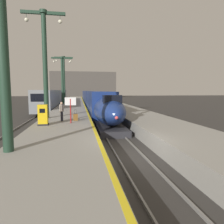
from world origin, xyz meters
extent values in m
plane|color=#33302D|center=(0.00, 0.00, 0.00)|extent=(260.00, 260.00, 0.00)
cube|color=gray|center=(-4.05, 24.75, 0.53)|extent=(4.80, 110.00, 1.05)
cube|color=gray|center=(4.05, 24.75, 0.53)|extent=(4.80, 110.00, 1.05)
cube|color=yellow|center=(-1.77, 24.75, 1.05)|extent=(0.20, 107.80, 0.01)
cube|color=slate|center=(-0.75, 27.50, 0.06)|extent=(0.08, 110.00, 0.12)
cube|color=slate|center=(0.75, 27.50, 0.06)|extent=(0.08, 110.00, 0.12)
cube|color=slate|center=(-8.85, 27.50, 0.06)|extent=(0.08, 110.00, 0.12)
cube|color=slate|center=(-7.35, 27.50, 0.06)|extent=(0.08, 110.00, 0.12)
ellipsoid|color=navy|center=(0.00, 8.14, 1.83)|extent=(2.78, 7.88, 2.56)
cube|color=#28282D|center=(0.00, 7.75, 0.28)|extent=(2.46, 6.69, 0.55)
cube|color=black|center=(0.00, 6.37, 2.90)|extent=(1.59, 1.00, 0.90)
sphere|color=#F24C4C|center=(0.00, 4.28, 1.68)|extent=(0.28, 0.28, 0.28)
cube|color=navy|center=(0.00, 17.50, 2.08)|extent=(2.90, 14.00, 3.05)
cube|color=black|center=(-1.42, 17.50, 2.62)|extent=(0.04, 11.90, 0.80)
cube|color=black|center=(1.42, 17.50, 2.62)|extent=(0.04, 11.90, 0.80)
cube|color=silver|center=(0.00, 17.50, 0.80)|extent=(2.92, 13.30, 0.24)
cube|color=black|center=(0.00, 13.02, 0.28)|extent=(2.03, 2.20, 0.56)
cube|color=black|center=(0.00, 21.98, 0.28)|extent=(2.03, 2.20, 0.56)
cube|color=navy|center=(0.00, 34.10, 2.08)|extent=(2.90, 18.00, 3.05)
cube|color=black|center=(-1.42, 34.10, 2.62)|extent=(0.04, 15.84, 0.80)
cube|color=black|center=(1.42, 34.10, 2.62)|extent=(0.04, 15.84, 0.80)
cube|color=black|center=(0.00, 27.98, 0.28)|extent=(2.03, 2.20, 0.56)
cube|color=black|center=(0.00, 40.22, 0.28)|extent=(2.03, 2.20, 0.56)
cube|color=navy|center=(0.00, 52.70, 2.08)|extent=(2.90, 18.00, 3.05)
cube|color=black|center=(-1.42, 52.70, 2.62)|extent=(0.04, 15.84, 0.80)
cube|color=black|center=(1.42, 52.70, 2.62)|extent=(0.04, 15.84, 0.80)
cube|color=black|center=(0.00, 46.58, 0.28)|extent=(2.03, 2.20, 0.56)
cube|color=black|center=(0.00, 58.82, 0.28)|extent=(2.03, 2.20, 0.56)
cube|color=gray|center=(-8.10, 27.00, 2.15)|extent=(2.85, 18.00, 3.30)
cube|color=black|center=(-8.10, 18.04, 2.75)|extent=(2.28, 0.08, 1.10)
cube|color=black|center=(-9.49, 27.00, 2.65)|extent=(0.04, 15.30, 0.90)
cube|color=black|center=(-6.71, 27.00, 2.65)|extent=(0.04, 15.30, 0.90)
cube|color=black|center=(-8.10, 21.24, 0.26)|extent=(2.00, 2.00, 0.52)
cube|color=black|center=(-8.10, 32.76, 0.26)|extent=(2.00, 2.00, 0.52)
cube|color=gray|center=(-8.10, 45.60, 2.15)|extent=(2.85, 18.00, 3.30)
cylinder|color=#1E3828|center=(-5.90, -1.26, 5.31)|extent=(0.44, 0.44, 8.53)
cylinder|color=#1E3828|center=(-5.90, 9.65, 6.09)|extent=(0.44, 0.44, 10.08)
cylinder|color=#1E3828|center=(-5.90, 9.65, 10.98)|extent=(0.68, 0.68, 0.30)
cube|color=#1E3828|center=(-5.90, 9.65, 10.88)|extent=(4.00, 0.24, 0.28)
cylinder|color=#1E3828|center=(-7.40, 9.65, 10.53)|extent=(0.03, 0.03, 0.60)
sphere|color=#EFEACC|center=(-7.40, 9.65, 10.18)|extent=(0.36, 0.36, 0.36)
cylinder|color=#1E3828|center=(-4.40, 9.65, 10.53)|extent=(0.03, 0.03, 0.60)
sphere|color=#EFEACC|center=(-4.40, 9.65, 10.18)|extent=(0.36, 0.36, 0.36)
cylinder|color=#1E3828|center=(-5.90, 30.12, 5.63)|extent=(0.44, 0.44, 9.15)
cylinder|color=#1E3828|center=(-5.90, 30.12, 10.05)|extent=(0.68, 0.68, 0.30)
cube|color=#1E3828|center=(-5.90, 30.12, 9.95)|extent=(4.00, 0.24, 0.28)
cylinder|color=#1E3828|center=(-7.40, 30.12, 9.60)|extent=(0.03, 0.03, 0.60)
sphere|color=#EFEACC|center=(-7.40, 30.12, 9.25)|extent=(0.36, 0.36, 0.36)
cylinder|color=#1E3828|center=(-4.40, 30.12, 9.60)|extent=(0.03, 0.03, 0.60)
sphere|color=#EFEACC|center=(-4.40, 30.12, 9.25)|extent=(0.36, 0.36, 0.36)
cylinder|color=#1E3828|center=(-5.90, 34.80, 6.05)|extent=(0.44, 0.44, 10.00)
cylinder|color=#1E3828|center=(-5.90, 34.80, 10.90)|extent=(0.68, 0.68, 0.30)
cube|color=#1E3828|center=(-5.90, 34.80, 10.80)|extent=(4.00, 0.24, 0.28)
cylinder|color=#1E3828|center=(-7.40, 34.80, 10.45)|extent=(0.03, 0.03, 0.60)
sphere|color=#EFEACC|center=(-7.40, 34.80, 10.10)|extent=(0.36, 0.36, 0.36)
cylinder|color=#1E3828|center=(-4.40, 34.80, 10.45)|extent=(0.03, 0.03, 0.60)
sphere|color=#EFEACC|center=(-4.40, 34.80, 10.10)|extent=(0.36, 0.36, 0.36)
cylinder|color=#23232D|center=(-4.26, 7.46, 1.48)|extent=(0.13, 0.13, 0.85)
cylinder|color=#23232D|center=(-4.33, 7.31, 1.48)|extent=(0.13, 0.13, 0.85)
cube|color=gray|center=(-4.29, 7.39, 2.21)|extent=(0.36, 0.44, 0.62)
cylinder|color=gray|center=(-4.19, 7.60, 2.16)|extent=(0.09, 0.09, 0.58)
cylinder|color=gray|center=(-4.39, 7.17, 2.16)|extent=(0.09, 0.09, 0.58)
sphere|color=tan|center=(-4.29, 7.39, 2.63)|extent=(0.22, 0.22, 0.22)
cube|color=brown|center=(-3.11, 7.46, 1.35)|extent=(0.40, 0.22, 0.60)
cylinder|color=#262628|center=(-3.21, 7.46, 1.83)|extent=(0.02, 0.02, 0.36)
cylinder|color=#262628|center=(-3.01, 7.46, 1.83)|extent=(0.02, 0.02, 0.36)
cube|color=#262628|center=(-3.11, 7.46, 2.02)|extent=(0.22, 0.03, 0.02)
cube|color=yellow|center=(-5.55, 5.51, 1.85)|extent=(0.70, 0.56, 1.60)
cube|color=black|center=(-5.55, 5.23, 2.20)|extent=(0.40, 0.02, 0.32)
cube|color=black|center=(-5.55, 5.51, 1.11)|extent=(0.76, 0.62, 0.12)
cylinder|color=maroon|center=(-3.48, 6.19, 2.05)|extent=(0.10, 0.10, 2.00)
cube|color=white|center=(-3.48, 6.19, 2.85)|extent=(0.90, 0.06, 0.64)
cube|color=#4C4742|center=(0.00, 102.00, 7.00)|extent=(36.00, 2.00, 14.00)
camera|label=1|loc=(-2.80, -10.54, 3.74)|focal=32.20mm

